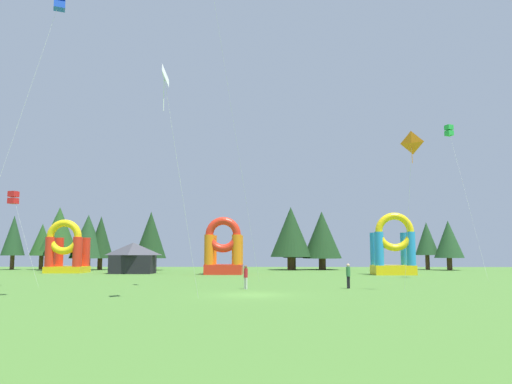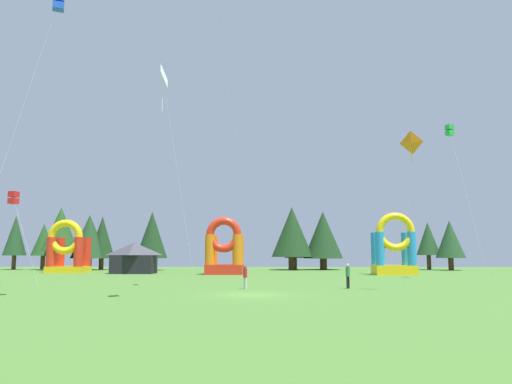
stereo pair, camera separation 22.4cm
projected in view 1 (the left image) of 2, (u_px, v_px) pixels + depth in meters
The scene contains 24 objects.
ground_plane at pixel (252, 295), 31.23m from camera, with size 120.00×120.00×0.00m, color #47752D.
kite_orange_diamond at pixel (411, 145), 34.82m from camera, with size 1.21×2.10×10.44m.
kite_red_box at pixel (13, 198), 39.50m from camera, with size 2.98×1.08×7.24m.
kite_blue_box at pixel (59, 3), 29.25m from camera, with size 4.20×2.07×17.17m.
kite_white_diamond at pixel (163, 79), 28.82m from camera, with size 2.21×2.19×12.85m.
kite_green_box at pixel (449, 131), 51.42m from camera, with size 2.09×3.96×15.24m.
person_midfield at pixel (246, 275), 36.19m from camera, with size 0.40×0.40×1.66m.
person_left_edge at pixel (348, 274), 36.80m from camera, with size 0.43×0.43×1.77m.
inflatable_yellow_castle at pixel (66, 252), 64.58m from camera, with size 4.60×4.03×6.64m.
inflatable_red_slide at pixel (224, 253), 60.38m from camera, with size 4.35×4.14×6.67m.
inflatable_orange_dome at pixel (393, 251), 59.07m from camera, with size 4.60×3.63×7.08m.
festival_tent at pixel (133, 258), 62.63m from camera, with size 5.05×3.49×3.76m.
tree_row_0 at pixel (14, 236), 76.90m from camera, with size 3.38×3.38×8.07m.
tree_row_1 at pixel (42, 240), 77.48m from camera, with size 3.55×3.55×6.88m.
tree_row_2 at pixel (53, 241), 73.40m from camera, with size 2.61×2.61×6.45m.
tree_row_3 at pixel (59, 229), 73.14m from camera, with size 5.03×5.03×9.00m.
tree_row_4 at pixel (88, 237), 75.69m from camera, with size 5.22×5.22×8.11m.
tree_row_5 at pixel (101, 237), 76.29m from camera, with size 3.81×3.81×7.92m.
tree_row_6 at pixel (151, 235), 74.68m from camera, with size 4.55×4.55×8.46m.
tree_row_7 at pixel (291, 232), 76.15m from camera, with size 6.09×6.09×9.28m.
tree_row_8 at pixel (294, 242), 76.98m from camera, with size 3.13×3.13×6.64m.
tree_row_9 at pixel (322, 235), 76.83m from camera, with size 5.79×5.79×8.68m.
tree_row_10 at pixel (427, 239), 76.52m from camera, with size 3.45×3.45×7.05m.
tree_row_11 at pixel (449, 239), 74.53m from camera, with size 4.17×4.17×7.18m.
Camera 1 is at (0.91, -31.74, 2.58)m, focal length 36.08 mm.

